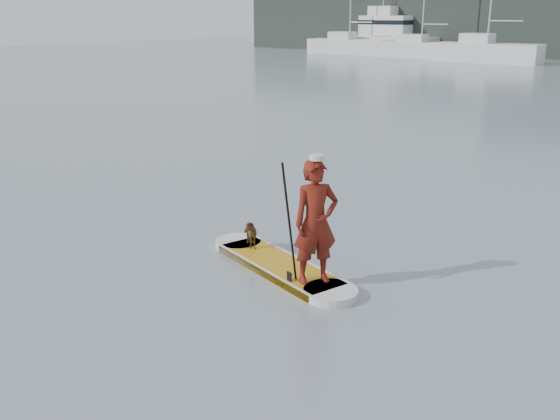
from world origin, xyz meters
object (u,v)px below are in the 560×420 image
Objects in this scene: paddler at (316,222)px; sailboat_b at (420,48)px; sailboat_a at (349,45)px; sailboat_c at (486,51)px; dog at (248,232)px; motor_yacht_b at (390,36)px; paddleboard at (280,266)px.

sailboat_b is (-21.35, 47.36, -0.17)m from paddler.
sailboat_c is at bearing -14.41° from sailboat_a.
sailboat_a is at bearing 65.63° from paddler.
sailboat_a reaches higher than dog.
sailboat_a is (-29.51, 48.04, -0.19)m from paddler.
sailboat_b is at bearing 58.34° from paddler.
sailboat_c is (6.93, -2.24, 0.04)m from sailboat_b.
sailboat_b reaches higher than dog.
sailboat_b reaches higher than sailboat_c.
paddler is 51.95m from sailboat_b.
dog is at bearing -63.13° from sailboat_a.
sailboat_b is at bearing 58.86° from dog.
sailboat_b is at bearing -35.83° from motor_yacht_b.
sailboat_b is 7.28m from sailboat_c.
motor_yacht_b is (-24.90, 50.76, 1.34)m from dog.
sailboat_b reaches higher than paddleboard.
sailboat_b is (8.16, -0.69, 0.03)m from sailboat_a.
sailboat_a is 4.40m from motor_yacht_b.
paddleboard is at bearing -69.92° from dog.
paddleboard is at bearing -75.06° from sailboat_c.
sailboat_a reaches higher than paddler.
dog is 55.07m from sailboat_a.
sailboat_a is (-28.66, 47.80, 0.79)m from paddleboard.
paddler is 56.38m from sailboat_a.
sailboat_a is 15.37m from sailboat_c.
paddleboard is 0.26× the size of sailboat_a.
dog is 0.05× the size of sailboat_c.
sailboat_a reaches higher than motor_yacht_b.
sailboat_a is at bearing 137.01° from paddleboard.
paddler is at bearing -69.30° from sailboat_b.
paddleboard is 0.25× the size of sailboat_b.
dog is at bearing -63.26° from motor_yacht_b.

